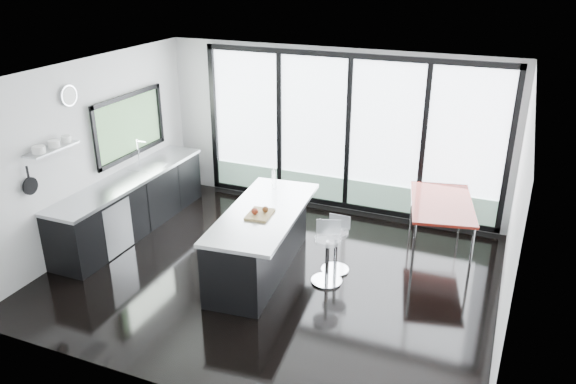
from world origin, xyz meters
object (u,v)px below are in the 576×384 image
at_px(island, 259,240).
at_px(bar_stool_far, 336,251).
at_px(red_table, 439,227).
at_px(bar_stool_near, 327,260).

height_order(island, bar_stool_far, island).
xyz_separation_m(island, red_table, (2.25, 1.52, -0.07)).
bearing_deg(bar_stool_far, bar_stool_near, -90.59).
relative_size(island, bar_stool_far, 3.81).
distance_m(bar_stool_far, red_table, 1.69).
xyz_separation_m(bar_stool_near, bar_stool_far, (0.01, 0.33, -0.02)).
bearing_deg(island, red_table, 34.07).
relative_size(bar_stool_far, red_table, 0.41).
relative_size(island, bar_stool_near, 3.54).
relative_size(island, red_table, 1.57).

